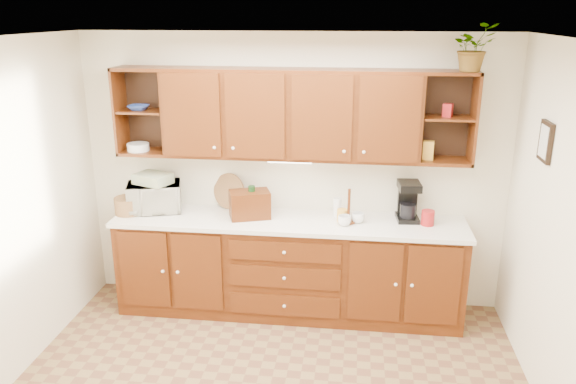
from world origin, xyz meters
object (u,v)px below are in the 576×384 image
(microwave, at_px, (154,197))
(coffee_maker, at_px, (408,201))
(bread_box, at_px, (250,204))
(potted_plant, at_px, (473,47))

(microwave, height_order, coffee_maker, coffee_maker)
(microwave, relative_size, bread_box, 1.36)
(bread_box, relative_size, coffee_maker, 1.00)
(microwave, relative_size, potted_plant, 1.26)
(microwave, distance_m, potted_plant, 3.15)
(microwave, xyz_separation_m, bread_box, (0.94, -0.07, -0.01))
(coffee_maker, height_order, potted_plant, potted_plant)
(coffee_maker, bearing_deg, bread_box, -179.51)
(bread_box, xyz_separation_m, potted_plant, (1.87, 0.07, 1.42))
(microwave, xyz_separation_m, potted_plant, (2.81, -0.00, 1.41))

